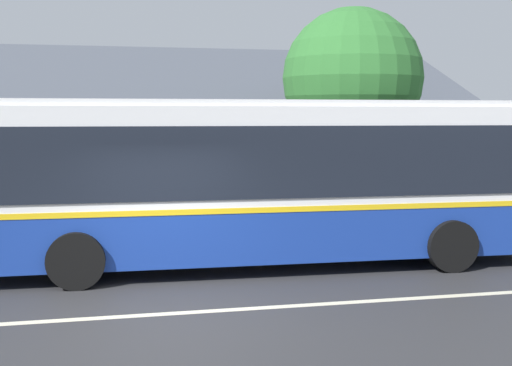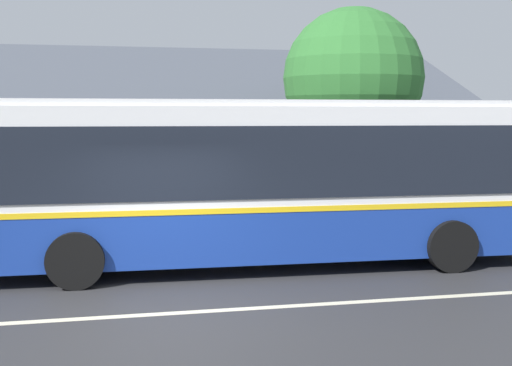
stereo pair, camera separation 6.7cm
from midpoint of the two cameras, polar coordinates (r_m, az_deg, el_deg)
name	(u,v)px [view 1 (the left image)]	position (r m, az deg, el deg)	size (l,w,h in m)	color
ground_plane	(168,314)	(9.96, -8.01, -11.45)	(300.00, 300.00, 0.00)	#2D2D30
sidewalk_far	(150,236)	(15.77, -9.49, -4.69)	(60.00, 3.00, 0.15)	#9E9E99
lane_divider_stripe	(168,314)	(9.96, -8.01, -11.43)	(60.00, 0.16, 0.01)	beige
community_building	(57,148)	(24.27, -17.37, 2.99)	(27.49, 10.54, 6.50)	gray
transit_bus	(251,178)	(12.69, -0.55, 0.47)	(12.04, 2.98, 3.27)	navy
street_tree_primary	(356,84)	(17.55, 8.76, 8.65)	(3.75, 3.75, 5.85)	#4C3828
bus_stop_sign	(509,169)	(17.38, 21.43, 1.18)	(0.36, 0.07, 2.40)	gray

